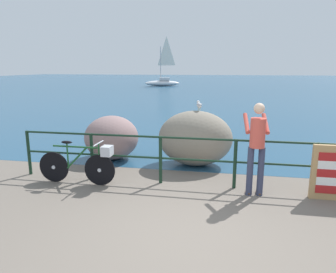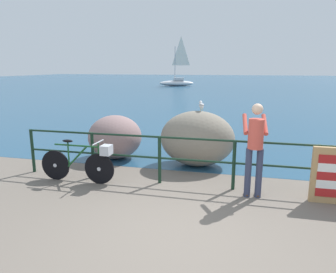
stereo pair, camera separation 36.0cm
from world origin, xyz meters
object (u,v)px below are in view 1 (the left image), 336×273
at_px(bicycle, 83,163).
at_px(breakwater_boulder_left, 112,138).
at_px(folded_deckchair_stack, 335,173).
at_px(sailboat, 163,80).
at_px(seagull, 199,105).
at_px(person_at_railing, 257,145).
at_px(breakwater_boulder_main, 195,138).

height_order(bicycle, breakwater_boulder_left, breakwater_boulder_left).
bearing_deg(folded_deckchair_stack, bicycle, -178.86).
bearing_deg(sailboat, seagull, 92.28).
bearing_deg(seagull, folded_deckchair_stack, -141.38).
height_order(breakwater_boulder_left, sailboat, sailboat).
relative_size(bicycle, seagull, 4.99).
height_order(person_at_railing, folded_deckchair_stack, person_at_railing).
height_order(folded_deckchair_stack, sailboat, sailboat).
relative_size(person_at_railing, breakwater_boulder_main, 0.97).
distance_m(person_at_railing, seagull, 2.24).
xyz_separation_m(folded_deckchair_stack, breakwater_boulder_left, (-4.99, 1.79, 0.06)).
height_order(breakwater_boulder_main, sailboat, sailboat).
height_order(person_at_railing, breakwater_boulder_main, person_at_railing).
bearing_deg(bicycle, folded_deckchair_stack, 1.63).
bearing_deg(folded_deckchair_stack, seagull, 146.53).
height_order(seagull, sailboat, sailboat).
xyz_separation_m(person_at_railing, seagull, (-1.25, 1.79, 0.51)).
height_order(person_at_railing, seagull, person_at_railing).
bearing_deg(folded_deckchair_stack, breakwater_boulder_left, 160.20).
relative_size(person_at_railing, seagull, 5.22).
height_order(folded_deckchair_stack, breakwater_boulder_main, breakwater_boulder_main).
bearing_deg(folded_deckchair_stack, breakwater_boulder_main, 148.69).
xyz_separation_m(person_at_railing, folded_deckchair_stack, (1.42, 0.02, -0.47)).
bearing_deg(bicycle, person_at_railing, 1.68).
xyz_separation_m(bicycle, breakwater_boulder_left, (-0.07, 1.89, 0.12)).
distance_m(person_at_railing, folded_deckchair_stack, 1.50).
distance_m(breakwater_boulder_main, breakwater_boulder_left, 2.25).
relative_size(folded_deckchair_stack, seagull, 3.05).
bearing_deg(person_at_railing, breakwater_boulder_main, 33.20).
relative_size(seagull, sailboat, 0.06).
relative_size(folded_deckchair_stack, breakwater_boulder_left, 0.73).
height_order(breakwater_boulder_main, breakwater_boulder_left, breakwater_boulder_main).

